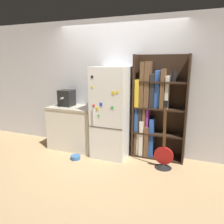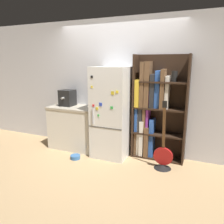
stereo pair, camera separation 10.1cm
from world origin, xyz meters
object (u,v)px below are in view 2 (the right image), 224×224
object	(u,v)px
espresso_machine	(67,98)
guitar	(163,159)
refrigerator	(112,112)
bookshelf	(153,109)
pet_bowl	(75,157)

from	to	relation	value
espresso_machine	guitar	distance (m)	2.26
guitar	espresso_machine	bearing A→B (deg)	172.46
refrigerator	guitar	size ratio (longest dim) A/B	1.42
refrigerator	bookshelf	bearing A→B (deg)	15.44
refrigerator	espresso_machine	world-z (taller)	refrigerator
guitar	pet_bowl	bearing A→B (deg)	-170.65
guitar	pet_bowl	world-z (taller)	guitar
espresso_machine	pet_bowl	xyz separation A→B (m)	(0.49, -0.53, -1.01)
bookshelf	pet_bowl	size ratio (longest dim) A/B	10.16
espresso_machine	guitar	size ratio (longest dim) A/B	0.28
refrigerator	bookshelf	distance (m)	0.76
refrigerator	pet_bowl	world-z (taller)	refrigerator
espresso_machine	pet_bowl	world-z (taller)	espresso_machine
bookshelf	guitar	size ratio (longest dim) A/B	1.60
espresso_machine	pet_bowl	bearing A→B (deg)	-47.56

